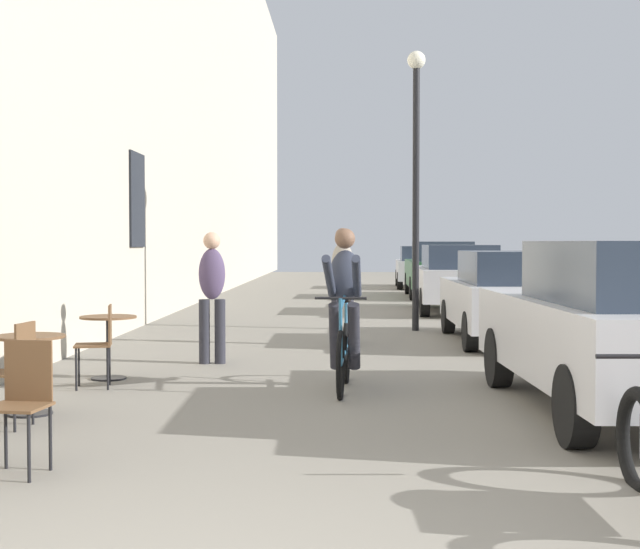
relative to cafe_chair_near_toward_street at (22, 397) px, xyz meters
name	(u,v)px	position (x,y,z in m)	size (l,w,h in m)	color
cafe_chair_near_toward_street	(22,397)	(0.00, 0.00, 0.00)	(0.42, 0.42, 0.89)	black
cafe_table_mid	(29,357)	(-0.67, 2.07, 0.00)	(0.64, 0.64, 0.72)	black
cafe_chair_mid_toward_wall	(14,367)	(-0.59, 1.47, 0.00)	(0.43, 0.43, 0.89)	black
cafe_table_far	(108,334)	(-0.50, 4.21, 0.00)	(0.64, 0.64, 0.72)	black
cafe_chair_far_toward_street	(100,340)	(-0.43, 3.59, 0.00)	(0.45, 0.45, 0.89)	black
cyclist_on_bicycle	(344,313)	(2.18, 3.63, 0.29)	(0.52, 1.76, 1.74)	black
pedestrian_near	(212,290)	(0.49, 5.56, 0.44)	(0.36, 0.27, 1.69)	#26262D
pedestrian_mid	(343,279)	(2.16, 7.65, 0.48)	(0.37, 0.29, 1.77)	#26262D
street_lamp	(416,154)	(3.45, 10.01, 2.59)	(0.32, 0.32, 4.90)	black
parked_car_nearest	(626,325)	(4.73, 2.20, 0.30)	(1.97, 4.47, 1.57)	#B7B7BC
parked_car_second	(508,295)	(4.73, 8.12, 0.22)	(1.71, 4.01, 1.43)	#B7B7BC
parked_car_third	(457,277)	(4.70, 14.23, 0.26)	(1.86, 4.25, 1.50)	#B7B7BC
parked_car_fourth	(441,268)	(4.93, 19.77, 0.30)	(1.96, 4.48, 1.58)	#23512D
parked_car_fifth	(421,266)	(4.84, 25.08, 0.22)	(1.82, 4.07, 1.43)	#B7B7BC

